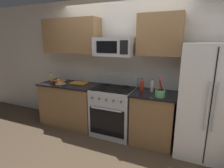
{
  "coord_description": "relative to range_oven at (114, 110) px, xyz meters",
  "views": [
    {
      "loc": [
        1.25,
        -2.25,
        1.78
      ],
      "look_at": [
        0.02,
        0.58,
        1.03
      ],
      "focal_mm": 28.41,
      "sensor_mm": 36.0,
      "label": 1
    }
  ],
  "objects": [
    {
      "name": "ground_plane",
      "position": [
        0.0,
        -0.71,
        -0.47
      ],
      "size": [
        16.0,
        16.0,
        0.0
      ],
      "primitive_type": "plane",
      "color": "#473828"
    },
    {
      "name": "fruit_basket",
      "position": [
        -1.18,
        -0.08,
        0.49
      ],
      "size": [
        0.23,
        0.23,
        0.11
      ],
      "color": "tan",
      "rests_on": "counter_left"
    },
    {
      "name": "wall_back",
      "position": [
        0.0,
        0.39,
        0.83
      ],
      "size": [
        8.0,
        0.1,
        2.6
      ],
      "primitive_type": "cube",
      "color": "beige",
      "rests_on": "ground"
    },
    {
      "name": "utensil_crock",
      "position": [
        0.88,
        -0.18,
        0.51
      ],
      "size": [
        0.16,
        0.16,
        0.33
      ],
      "color": "#59AD66",
      "rests_on": "counter_right"
    },
    {
      "name": "refrigerator",
      "position": [
        1.58,
        -0.02,
        0.4
      ],
      "size": [
        0.85,
        0.75,
        1.75
      ],
      "color": "silver",
      "rests_on": "ground"
    },
    {
      "name": "upper_cabinets_right",
      "position": [
        0.77,
        0.17,
        1.41
      ],
      "size": [
        0.73,
        0.34,
        0.69
      ],
      "color": "olive"
    },
    {
      "name": "bottle_hot_sauce",
      "position": [
        0.52,
        0.09,
        0.54
      ],
      "size": [
        0.06,
        0.06,
        0.22
      ],
      "color": "red",
      "rests_on": "counter_right"
    },
    {
      "name": "counter_left",
      "position": [
        -1.01,
        -0.0,
        -0.02
      ],
      "size": [
        1.25,
        0.64,
        0.91
      ],
      "color": "olive",
      "rests_on": "ground"
    },
    {
      "name": "bottle_oil",
      "position": [
        -1.53,
        0.06,
        0.52
      ],
      "size": [
        0.06,
        0.06,
        0.19
      ],
      "color": "gold",
      "rests_on": "counter_left"
    },
    {
      "name": "apple_loose",
      "position": [
        -1.35,
        -0.08,
        0.48
      ],
      "size": [
        0.08,
        0.08,
        0.08
      ],
      "primitive_type": "sphere",
      "color": "red",
      "rests_on": "counter_left"
    },
    {
      "name": "counter_right",
      "position": [
        0.76,
        -0.0,
        -0.02
      ],
      "size": [
        0.74,
        0.64,
        0.91
      ],
      "color": "olive",
      "rests_on": "ground"
    },
    {
      "name": "bottle_vinegar",
      "position": [
        0.7,
        0.08,
        0.54
      ],
      "size": [
        0.06,
        0.06,
        0.23
      ],
      "color": "silver",
      "rests_on": "counter_right"
    },
    {
      "name": "microwave",
      "position": [
        -0.0,
        0.03,
        1.21
      ],
      "size": [
        0.7,
        0.44,
        0.33
      ],
      "color": "#B2B5BA"
    },
    {
      "name": "range_oven",
      "position": [
        0.0,
        0.0,
        0.0
      ],
      "size": [
        0.76,
        0.68,
        1.09
      ],
      "color": "#B2B5BA",
      "rests_on": "ground"
    },
    {
      "name": "upper_cabinets_left",
      "position": [
        -1.02,
        0.17,
        1.41
      ],
      "size": [
        1.24,
        0.34,
        0.69
      ],
      "color": "olive"
    },
    {
      "name": "cutting_board",
      "position": [
        -0.84,
        0.1,
        0.44
      ],
      "size": [
        0.36,
        0.25,
        0.02
      ],
      "primitive_type": "cube",
      "rotation": [
        0.0,
        0.0,
        0.06
      ],
      "color": "orange",
      "rests_on": "counter_left"
    }
  ]
}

